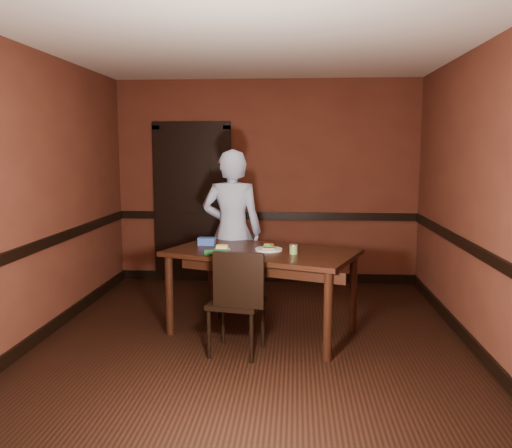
# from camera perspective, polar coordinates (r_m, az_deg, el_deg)

# --- Properties ---
(floor) EXTENTS (4.00, 4.50, 0.01)m
(floor) POSITION_cam_1_polar(r_m,az_deg,el_deg) (5.30, -0.29, -11.85)
(floor) COLOR black
(floor) RESTS_ON ground
(ceiling) EXTENTS (4.00, 4.50, 0.01)m
(ceiling) POSITION_cam_1_polar(r_m,az_deg,el_deg) (5.07, -0.31, 18.24)
(ceiling) COLOR silver
(ceiling) RESTS_ON ground
(wall_back) EXTENTS (4.00, 0.02, 2.70)m
(wall_back) POSITION_cam_1_polar(r_m,az_deg,el_deg) (7.24, 1.11, 4.41)
(wall_back) COLOR #58281A
(wall_back) RESTS_ON ground
(wall_front) EXTENTS (4.00, 0.02, 2.70)m
(wall_front) POSITION_cam_1_polar(r_m,az_deg,el_deg) (2.78, -3.96, -1.21)
(wall_front) COLOR #58281A
(wall_front) RESTS_ON ground
(wall_left) EXTENTS (0.02, 4.50, 2.70)m
(wall_left) POSITION_cam_1_polar(r_m,az_deg,el_deg) (5.53, -21.44, 2.79)
(wall_left) COLOR #58281A
(wall_left) RESTS_ON ground
(wall_right) EXTENTS (0.02, 4.50, 2.70)m
(wall_right) POSITION_cam_1_polar(r_m,az_deg,el_deg) (5.24, 22.08, 2.50)
(wall_right) COLOR #58281A
(wall_right) RESTS_ON ground
(dado_back) EXTENTS (4.00, 0.03, 0.10)m
(dado_back) POSITION_cam_1_polar(r_m,az_deg,el_deg) (7.27, 1.10, 0.86)
(dado_back) COLOR black
(dado_back) RESTS_ON ground
(dado_left) EXTENTS (0.03, 4.50, 0.10)m
(dado_left) POSITION_cam_1_polar(r_m,az_deg,el_deg) (5.58, -21.07, -1.81)
(dado_left) COLOR black
(dado_left) RESTS_ON ground
(dado_right) EXTENTS (0.03, 4.50, 0.10)m
(dado_right) POSITION_cam_1_polar(r_m,az_deg,el_deg) (5.29, 21.68, -2.35)
(dado_right) COLOR black
(dado_right) RESTS_ON ground
(baseboard_back) EXTENTS (4.00, 0.03, 0.12)m
(baseboard_back) POSITION_cam_1_polar(r_m,az_deg,el_deg) (7.42, 1.08, -5.59)
(baseboard_back) COLOR black
(baseboard_back) RESTS_ON ground
(baseboard_left) EXTENTS (0.03, 4.50, 0.12)m
(baseboard_left) POSITION_cam_1_polar(r_m,az_deg,el_deg) (5.78, -20.65, -10.06)
(baseboard_left) COLOR black
(baseboard_left) RESTS_ON ground
(baseboard_right) EXTENTS (0.03, 4.50, 0.12)m
(baseboard_right) POSITION_cam_1_polar(r_m,az_deg,el_deg) (5.50, 21.23, -11.00)
(baseboard_right) COLOR black
(baseboard_right) RESTS_ON ground
(door) EXTENTS (1.05, 0.07, 2.20)m
(door) POSITION_cam_1_polar(r_m,az_deg,el_deg) (7.35, -6.72, 2.39)
(door) COLOR black
(door) RESTS_ON ground
(dining_table) EXTENTS (1.99, 1.54, 0.82)m
(dining_table) POSITION_cam_1_polar(r_m,az_deg,el_deg) (5.31, 0.63, -7.15)
(dining_table) COLOR black
(dining_table) RESTS_ON floor
(chair_far) EXTENTS (0.40, 0.40, 0.85)m
(chair_far) POSITION_cam_1_polar(r_m,az_deg,el_deg) (5.91, -2.02, -5.49)
(chair_far) COLOR black
(chair_far) RESTS_ON floor
(chair_near) EXTENTS (0.52, 0.52, 0.94)m
(chair_near) POSITION_cam_1_polar(r_m,az_deg,el_deg) (4.79, -2.07, -8.09)
(chair_near) COLOR black
(chair_near) RESTS_ON floor
(person) EXTENTS (0.66, 0.45, 1.79)m
(person) POSITION_cam_1_polar(r_m,az_deg,el_deg) (5.92, -2.52, -0.82)
(person) COLOR #A2B6D9
(person) RESTS_ON floor
(sandwich_plate) EXTENTS (0.26, 0.26, 0.07)m
(sandwich_plate) POSITION_cam_1_polar(r_m,az_deg,el_deg) (5.22, 1.35, -2.59)
(sandwich_plate) COLOR white
(sandwich_plate) RESTS_ON dining_table
(sauce_jar) EXTENTS (0.08, 0.08, 0.09)m
(sauce_jar) POSITION_cam_1_polar(r_m,az_deg,el_deg) (5.04, 3.98, -2.65)
(sauce_jar) COLOR #6E984A
(sauce_jar) RESTS_ON dining_table
(cheese_saucer) EXTENTS (0.15, 0.15, 0.05)m
(cheese_saucer) POSITION_cam_1_polar(r_m,az_deg,el_deg) (5.26, -3.57, -2.51)
(cheese_saucer) COLOR white
(cheese_saucer) RESTS_ON dining_table
(food_tub) EXTENTS (0.18, 0.13, 0.07)m
(food_tub) POSITION_cam_1_polar(r_m,az_deg,el_deg) (5.53, -5.20, -1.82)
(food_tub) COLOR blue
(food_tub) RESTS_ON dining_table
(wrapped_veg) EXTENTS (0.22, 0.07, 0.06)m
(wrapped_veg) POSITION_cam_1_polar(r_m,az_deg,el_deg) (4.96, -4.18, -3.02)
(wrapped_veg) COLOR #123B1A
(wrapped_veg) RESTS_ON dining_table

